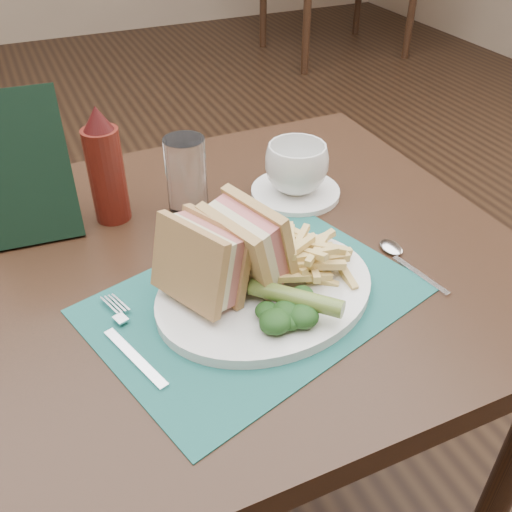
{
  "coord_description": "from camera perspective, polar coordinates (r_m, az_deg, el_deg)",
  "views": [
    {
      "loc": [
        -0.21,
        -1.13,
        1.25
      ],
      "look_at": [
        0.04,
        -0.59,
        0.8
      ],
      "focal_mm": 40.0,
      "sensor_mm": 36.0,
      "label": 1
    }
  ],
  "objects": [
    {
      "name": "floor",
      "position": [
        1.7,
        -9.46,
        -11.15
      ],
      "size": [
        7.0,
        7.0,
        0.0
      ],
      "primitive_type": "plane",
      "color": "black",
      "rests_on": "ground"
    },
    {
      "name": "wall_back",
      "position": [
        4.8,
        -22.19,
        19.2
      ],
      "size": [
        6.0,
        0.0,
        6.0
      ],
      "primitive_type": "plane",
      "rotation": [
        1.57,
        0.0,
        0.0
      ],
      "color": "gray",
      "rests_on": "ground"
    },
    {
      "name": "table_main",
      "position": [
        1.1,
        -3.7,
        -15.88
      ],
      "size": [
        0.9,
        0.75,
        0.75
      ],
      "primitive_type": null,
      "color": "black",
      "rests_on": "ground"
    },
    {
      "name": "placemat",
      "position": [
        0.75,
        -0.1,
        -4.4
      ],
      "size": [
        0.47,
        0.39,
        0.0
      ],
      "primitive_type": "cube",
      "rotation": [
        0.0,
        0.0,
        0.29
      ],
      "color": "#1B5852",
      "rests_on": "table_main"
    },
    {
      "name": "plate",
      "position": [
        0.75,
        0.94,
        -3.54
      ],
      "size": [
        0.34,
        0.29,
        0.01
      ],
      "primitive_type": null,
      "rotation": [
        0.0,
        0.0,
        0.18
      ],
      "color": "white",
      "rests_on": "placemat"
    },
    {
      "name": "sandwich_half_a",
      "position": [
        0.69,
        -6.73,
        -1.24
      ],
      "size": [
        0.12,
        0.13,
        0.11
      ],
      "primitive_type": null,
      "rotation": [
        0.0,
        0.24,
        0.44
      ],
      "color": "tan",
      "rests_on": "plate"
    },
    {
      "name": "sandwich_half_b",
      "position": [
        0.72,
        -2.04,
        0.74
      ],
      "size": [
        0.11,
        0.13,
        0.11
      ],
      "primitive_type": null,
      "rotation": [
        0.0,
        -0.24,
        0.29
      ],
      "color": "tan",
      "rests_on": "plate"
    },
    {
      "name": "kale_garnish",
      "position": [
        0.7,
        3.03,
        -5.32
      ],
      "size": [
        0.11,
        0.08,
        0.03
      ],
      "primitive_type": null,
      "color": "#153613",
      "rests_on": "plate"
    },
    {
      "name": "pickle_spear",
      "position": [
        0.7,
        3.98,
        -4.17
      ],
      "size": [
        0.1,
        0.11,
        0.03
      ],
      "primitive_type": "cylinder",
      "rotation": [
        1.54,
        0.0,
        0.73
      ],
      "color": "#5A752C",
      "rests_on": "plate"
    },
    {
      "name": "fries_pile",
      "position": [
        0.76,
        4.77,
        0.7
      ],
      "size": [
        0.18,
        0.2,
        0.06
      ],
      "primitive_type": null,
      "color": "#E6C673",
      "rests_on": "plate"
    },
    {
      "name": "fork",
      "position": [
        0.71,
        -12.67,
        -8.05
      ],
      "size": [
        0.08,
        0.17,
        0.01
      ],
      "primitive_type": null,
      "rotation": [
        0.0,
        0.0,
        0.31
      ],
      "color": "silver",
      "rests_on": "placemat"
    },
    {
      "name": "spoon",
      "position": [
        0.83,
        15.12,
        -0.73
      ],
      "size": [
        0.06,
        0.15,
        0.01
      ],
      "primitive_type": null,
      "rotation": [
        0.0,
        0.0,
        0.16
      ],
      "color": "silver",
      "rests_on": "table_main"
    },
    {
      "name": "saucer",
      "position": [
        0.97,
        3.95,
        6.41
      ],
      "size": [
        0.15,
        0.15,
        0.01
      ],
      "primitive_type": "cylinder",
      "rotation": [
        0.0,
        0.0,
        0.01
      ],
      "color": "white",
      "rests_on": "table_main"
    },
    {
      "name": "coffee_cup",
      "position": [
        0.95,
        4.07,
        8.8
      ],
      "size": [
        0.14,
        0.14,
        0.08
      ],
      "primitive_type": "imported",
      "rotation": [
        0.0,
        0.0,
        0.5
      ],
      "color": "white",
      "rests_on": "saucer"
    },
    {
      "name": "drinking_glass",
      "position": [
        0.9,
        -6.96,
        7.77
      ],
      "size": [
        0.07,
        0.07,
        0.13
      ],
      "primitive_type": "cylinder",
      "rotation": [
        0.0,
        0.0,
        -0.09
      ],
      "color": "white",
      "rests_on": "table_main"
    },
    {
      "name": "ketchup_bottle",
      "position": [
        0.9,
        -14.85,
        8.78
      ],
      "size": [
        0.06,
        0.06,
        0.19
      ],
      "primitive_type": null,
      "rotation": [
        0.0,
        0.0,
        -0.04
      ],
      "color": "#4F140D",
      "rests_on": "table_main"
    },
    {
      "name": "check_presenter",
      "position": [
        0.89,
        -22.42,
        8.06
      ],
      "size": [
        0.14,
        0.09,
        0.22
      ],
      "primitive_type": "cube",
      "rotation": [
        -0.31,
        0.0,
        -0.08
      ],
      "color": "black",
      "rests_on": "table_main"
    }
  ]
}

